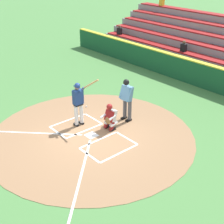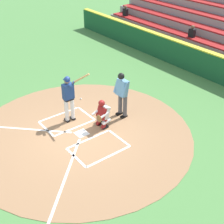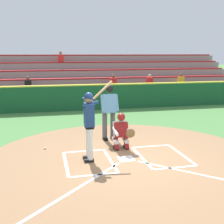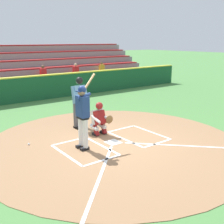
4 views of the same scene
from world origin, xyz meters
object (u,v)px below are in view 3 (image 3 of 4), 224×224
at_px(batter, 89,121).
at_px(plate_umpire, 109,109).
at_px(catcher, 121,130).
at_px(baseball, 45,148).

relative_size(batter, plate_umpire, 1.14).
bearing_deg(plate_umpire, catcher, 98.28).
distance_m(batter, plate_umpire, 2.00).
height_order(catcher, plate_umpire, plate_umpire).
relative_size(catcher, baseball, 15.27).
xyz_separation_m(batter, baseball, (1.20, -1.23, -1.06)).
relative_size(plate_umpire, baseball, 25.20).
height_order(batter, plate_umpire, batter).
distance_m(batter, catcher, 1.40).
xyz_separation_m(batter, plate_umpire, (-0.93, -1.78, -0.02)).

